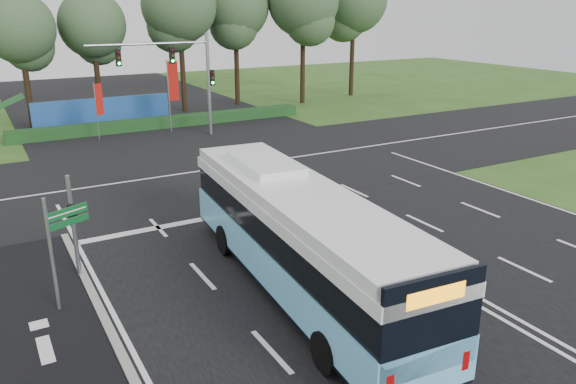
{
  "coord_description": "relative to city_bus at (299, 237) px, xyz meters",
  "views": [
    {
      "loc": [
        -12.48,
        -16.29,
        8.73
      ],
      "look_at": [
        -2.15,
        2.0,
        1.73
      ],
      "focal_mm": 35.0,
      "sensor_mm": 36.0,
      "label": 1
    }
  ],
  "objects": [
    {
      "name": "ground",
      "position": [
        4.22,
        2.4,
        -1.87
      ],
      "size": [
        120.0,
        120.0,
        0.0
      ],
      "primitive_type": "plane",
      "color": "#2D521B",
      "rests_on": "ground"
    },
    {
      "name": "traffic_light_gantry",
      "position": [
        4.43,
        22.9,
        2.8
      ],
      "size": [
        8.41,
        0.28,
        7.0
      ],
      "color": "gray",
      "rests_on": "ground"
    },
    {
      "name": "eucalyptus_row",
      "position": [
        7.02,
        32.97,
        6.63
      ],
      "size": [
        49.04,
        8.7,
        12.54
      ],
      "color": "black",
      "rests_on": "ground"
    },
    {
      "name": "street_sign",
      "position": [
        -6.64,
        2.61,
        0.42
      ],
      "size": [
        1.29,
        0.64,
        3.59
      ],
      "rotation": [
        0.0,
        0.0,
        0.43
      ],
      "color": "gray",
      "rests_on": "ground"
    },
    {
      "name": "hedge",
      "position": [
        4.22,
        26.9,
        -1.47
      ],
      "size": [
        22.0,
        1.2,
        0.8
      ],
      "primitive_type": "cube",
      "color": "#163D1A",
      "rests_on": "ground"
    },
    {
      "name": "city_bus",
      "position": [
        0.0,
        0.0,
        0.0
      ],
      "size": [
        3.71,
        13.08,
        3.71
      ],
      "rotation": [
        0.0,
        0.0,
        -0.08
      ],
      "color": "#6BC4F8",
      "rests_on": "ground"
    },
    {
      "name": "road_main",
      "position": [
        4.22,
        2.4,
        -1.85
      ],
      "size": [
        20.0,
        120.0,
        0.04
      ],
      "primitive_type": "cube",
      "color": "black",
      "rests_on": "ground"
    },
    {
      "name": "banner_flag_left",
      "position": [
        -0.9,
        24.88,
        0.72
      ],
      "size": [
        0.56,
        0.21,
        3.93
      ],
      "rotation": [
        0.0,
        0.0,
        0.3
      ],
      "color": "gray",
      "rests_on": "ground"
    },
    {
      "name": "pedestrian_signal",
      "position": [
        -5.98,
        4.42,
        0.09
      ],
      "size": [
        0.32,
        0.42,
        3.59
      ],
      "rotation": [
        0.0,
        0.0,
        -0.23
      ],
      "color": "gray",
      "rests_on": "ground"
    },
    {
      "name": "banner_flag_mid",
      "position": [
        4.28,
        25.03,
        1.47
      ],
      "size": [
        0.74,
        0.25,
        5.16
      ],
      "rotation": [
        0.0,
        0.0,
        -0.26
      ],
      "color": "gray",
      "rests_on": "ground"
    },
    {
      "name": "blue_hoarding",
      "position": [
        0.22,
        29.4,
        -0.77
      ],
      "size": [
        10.0,
        0.3,
        2.2
      ],
      "primitive_type": "cube",
      "color": "#1A478F",
      "rests_on": "ground"
    },
    {
      "name": "road_cross",
      "position": [
        4.22,
        14.4,
        -1.84
      ],
      "size": [
        120.0,
        14.0,
        0.05
      ],
      "primitive_type": "cube",
      "color": "black",
      "rests_on": "ground"
    },
    {
      "name": "kerb_strip",
      "position": [
        -5.88,
        -0.6,
        -1.81
      ],
      "size": [
        0.25,
        18.0,
        0.12
      ],
      "primitive_type": "cube",
      "color": "gray",
      "rests_on": "ground"
    },
    {
      "name": "bike_path",
      "position": [
        -8.28,
        -0.6,
        -1.84
      ],
      "size": [
        5.0,
        18.0,
        0.06
      ],
      "primitive_type": "cube",
      "color": "black",
      "rests_on": "ground"
    }
  ]
}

